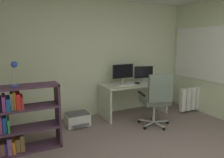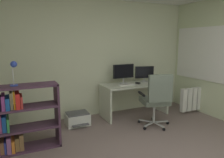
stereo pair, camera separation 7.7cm
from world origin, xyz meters
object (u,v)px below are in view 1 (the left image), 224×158
office_chair (156,98)px  monitor_secondary (144,73)px  desk_lamp (14,69)px  monitor_main (123,72)px  radiator (195,98)px  computer_mouse (137,83)px  bookshelf (19,120)px  printer (77,119)px  desk (134,92)px  keyboard (126,85)px

office_chair → monitor_secondary: bearing=70.1°
office_chair → desk_lamp: bearing=175.9°
monitor_main → radiator: 1.84m
computer_mouse → desk_lamp: 2.59m
desk_lamp → computer_mouse: bearing=13.3°
office_chair → bookshelf: bearing=175.9°
computer_mouse → radiator: 1.47m
computer_mouse → desk_lamp: desk_lamp is taller
printer → desk: bearing=1.4°
monitor_secondary → desk_lamp: (-2.74, -0.74, 0.33)m
radiator → desk: bearing=162.4°
computer_mouse → printer: (-1.38, 0.02, -0.61)m
office_chair → bookshelf: 2.41m
monitor_secondary → office_chair: monitor_secondary is taller
desk → monitor_secondary: 0.52m
printer → keyboard: bearing=-2.3°
monitor_main → radiator: monitor_main is taller
office_chair → printer: size_ratio=2.35×
printer → desk_lamp: bearing=-151.0°
keyboard → computer_mouse: bearing=6.5°
monitor_main → radiator: size_ratio=0.58×
monitor_secondary → keyboard: (-0.57, -0.18, -0.19)m
monitor_main → printer: size_ratio=1.12×
computer_mouse → radiator: bearing=-27.5°
desk_lamp → radiator: bearing=2.8°
computer_mouse → bookshelf: size_ratio=0.10×
monitor_main → desk: bearing=-25.1°
monitor_main → monitor_secondary: size_ratio=1.14×
desk_lamp → radiator: size_ratio=0.42×
desk → computer_mouse: (0.05, -0.05, 0.21)m
monitor_secondary → computer_mouse: 0.37m
monitor_secondary → printer: 1.84m
desk → keyboard: 0.32m
office_chair → printer: office_chair is taller
monitor_main → keyboard: 0.31m
desk_lamp → printer: 1.68m
computer_mouse → monitor_secondary: bearing=18.6°
monitor_main → radiator: bearing=-18.7°
desk → radiator: desk is taller
printer → monitor_secondary: bearing=4.7°
monitor_main → office_chair: bearing=-76.5°
desk → monitor_secondary: (0.33, 0.10, 0.39)m
printer → radiator: 2.77m
computer_mouse → office_chair: size_ratio=0.09×
monitor_secondary → monitor_main: bearing=-180.0°
monitor_secondary → radiator: bearing=-27.0°
computer_mouse → printer: 1.51m
monitor_main → bookshelf: (-2.19, -0.74, -0.49)m
monitor_main → computer_mouse: bearing=-30.1°
desk_lamp → bookshelf: bearing=-1.8°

